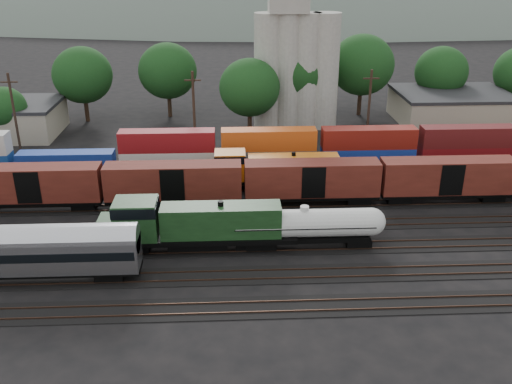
{
  "coord_description": "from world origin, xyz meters",
  "views": [
    {
      "loc": [
        -7.14,
        -53.76,
        26.8
      ],
      "look_at": [
        -4.5,
        2.0,
        3.0
      ],
      "focal_mm": 40.0,
      "sensor_mm": 36.0,
      "label": 1
    }
  ],
  "objects_px": {
    "orange_locomotive": "(268,169)",
    "grain_silo": "(295,57)",
    "green_locomotive": "(186,224)",
    "tank_car_a": "(304,225)",
    "passenger_coach": "(5,250)"
  },
  "relations": [
    {
      "from": "orange_locomotive",
      "to": "grain_silo",
      "type": "distance_m",
      "value": 28.06
    },
    {
      "from": "green_locomotive",
      "to": "passenger_coach",
      "type": "bearing_deg",
      "value": -161.61
    },
    {
      "from": "green_locomotive",
      "to": "orange_locomotive",
      "type": "xyz_separation_m",
      "value": [
        8.76,
        15.0,
        -0.27
      ]
    },
    {
      "from": "green_locomotive",
      "to": "tank_car_a",
      "type": "distance_m",
      "value": 11.26
    },
    {
      "from": "green_locomotive",
      "to": "tank_car_a",
      "type": "relative_size",
      "value": 1.2
    },
    {
      "from": "orange_locomotive",
      "to": "grain_silo",
      "type": "height_order",
      "value": "grain_silo"
    },
    {
      "from": "passenger_coach",
      "to": "grain_silo",
      "type": "bearing_deg",
      "value": 57.07
    },
    {
      "from": "tank_car_a",
      "to": "passenger_coach",
      "type": "relative_size",
      "value": 0.7
    },
    {
      "from": "green_locomotive",
      "to": "tank_car_a",
      "type": "bearing_deg",
      "value": 0.0
    },
    {
      "from": "tank_car_a",
      "to": "orange_locomotive",
      "type": "height_order",
      "value": "orange_locomotive"
    },
    {
      "from": "green_locomotive",
      "to": "orange_locomotive",
      "type": "bearing_deg",
      "value": 59.71
    },
    {
      "from": "passenger_coach",
      "to": "grain_silo",
      "type": "xyz_separation_m",
      "value": [
        29.8,
        46.0,
        8.09
      ]
    },
    {
      "from": "tank_car_a",
      "to": "grain_silo",
      "type": "xyz_separation_m",
      "value": [
        3.51,
        41.0,
        8.78
      ]
    },
    {
      "from": "passenger_coach",
      "to": "green_locomotive",
      "type": "bearing_deg",
      "value": 18.39
    },
    {
      "from": "orange_locomotive",
      "to": "grain_silo",
      "type": "bearing_deg",
      "value": 77.01
    }
  ]
}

